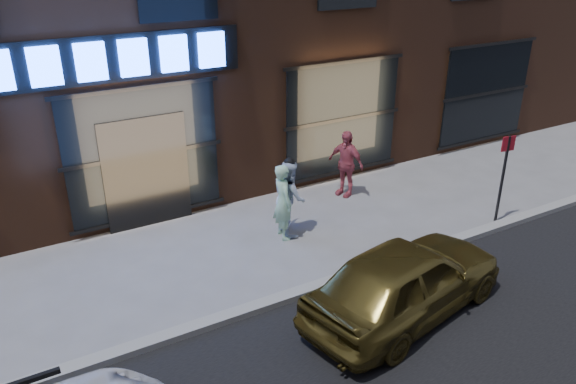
# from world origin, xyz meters

# --- Properties ---
(ground) EXTENTS (90.00, 90.00, 0.00)m
(ground) POSITION_xyz_m (0.00, 0.00, 0.00)
(ground) COLOR slate
(ground) RESTS_ON ground
(curb) EXTENTS (60.00, 0.25, 0.12)m
(curb) POSITION_xyz_m (0.00, 0.00, 0.06)
(curb) COLOR gray
(curb) RESTS_ON ground
(man_bowtie) EXTENTS (0.45, 0.63, 1.61)m
(man_bowtie) POSITION_xyz_m (2.20, 1.98, 0.81)
(man_bowtie) COLOR #A3D7B5
(man_bowtie) RESTS_ON ground
(man_cap) EXTENTS (0.76, 0.89, 1.60)m
(man_cap) POSITION_xyz_m (2.43, 2.12, 0.80)
(man_cap) COLOR white
(man_cap) RESTS_ON ground
(passerby) EXTENTS (0.70, 1.02, 1.62)m
(passerby) POSITION_xyz_m (4.52, 3.08, 0.81)
(passerby) COLOR #C14F5E
(passerby) RESTS_ON ground
(gold_sedan) EXTENTS (4.08, 2.29, 1.31)m
(gold_sedan) POSITION_xyz_m (2.65, -1.27, 0.66)
(gold_sedan) COLOR brown
(gold_sedan) RESTS_ON ground
(sign_post) EXTENTS (0.32, 0.08, 1.99)m
(sign_post) POSITION_xyz_m (6.58, 0.27, 1.20)
(sign_post) COLOR #262628
(sign_post) RESTS_ON ground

